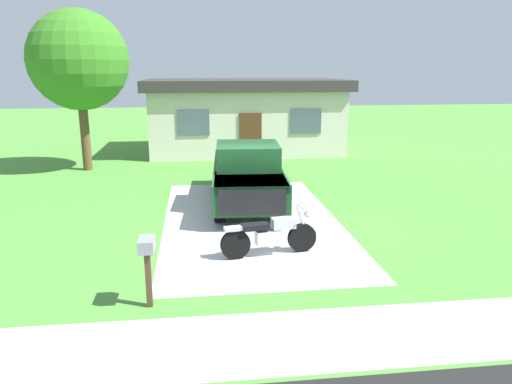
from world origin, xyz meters
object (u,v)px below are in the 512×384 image
Objects in this scene: motorcycle at (270,235)px; pickup_truck at (247,172)px; neighbor_house at (245,115)px; mailbox at (147,254)px; shade_tree at (79,61)px.

motorcycle is 0.38× the size of pickup_truck.
motorcycle is 0.23× the size of neighbor_house.
shade_tree is (-3.55, 12.23, 3.34)m from mailbox.
shade_tree is 0.65× the size of neighbor_house.
pickup_truck is 0.91× the size of shade_tree.
neighbor_house reaches higher than pickup_truck.
pickup_truck reaches higher than motorcycle.
motorcycle is 14.11m from neighbor_house.
pickup_truck is (-0.05, 4.38, 0.48)m from motorcycle.
motorcycle is at bearing 40.80° from mailbox.
mailbox is 0.13× the size of neighbor_house.
neighbor_house is (0.85, 14.02, 1.32)m from motorcycle.
neighbor_house reaches higher than motorcycle.
motorcycle is at bearing -89.35° from pickup_truck.
mailbox is (-2.45, -2.11, 0.51)m from motorcycle.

